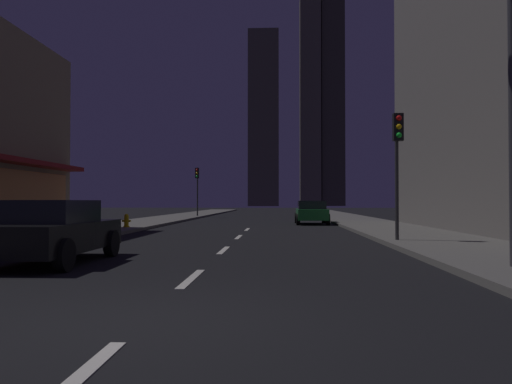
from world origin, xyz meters
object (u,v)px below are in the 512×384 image
traffic_light_far_left (197,181)px  street_lamp_right (469,17)px  car_parked_far (311,212)px  fire_hydrant_far_left (126,221)px  traffic_light_near_right (398,147)px  car_parked_near (52,231)px

traffic_light_far_left → street_lamp_right: (10.88, -32.37, 1.87)m
car_parked_far → traffic_light_far_left: traffic_light_far_left is taller
fire_hydrant_far_left → street_lamp_right: street_lamp_right is taller
fire_hydrant_far_left → traffic_light_near_right: 13.92m
street_lamp_right → traffic_light_far_left: bearing=108.6°
car_parked_near → car_parked_far: (7.20, 19.54, 0.00)m
car_parked_near → fire_hydrant_far_left: 12.98m
fire_hydrant_far_left → traffic_light_near_right: (11.40, -7.51, 2.74)m
car_parked_near → fire_hydrant_far_left: (-2.30, 12.77, -0.29)m
traffic_light_near_right → street_lamp_right: (-0.12, -6.47, 1.87)m
car_parked_near → traffic_light_far_left: bearing=93.5°
car_parked_near → traffic_light_far_left: traffic_light_far_left is taller
car_parked_near → car_parked_far: same height
traffic_light_far_left → car_parked_near: bearing=-86.5°
fire_hydrant_far_left → traffic_light_far_left: 18.60m
fire_hydrant_far_left → traffic_light_far_left: (0.40, 18.39, 2.74)m
fire_hydrant_far_left → traffic_light_far_left: bearing=88.8°
fire_hydrant_far_left → street_lamp_right: (11.28, -13.98, 4.61)m
car_parked_near → fire_hydrant_far_left: bearing=100.2°
car_parked_near → traffic_light_near_right: (9.10, 5.26, 2.45)m
car_parked_far → car_parked_near: bearing=-110.2°
car_parked_near → car_parked_far: bearing=69.8°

